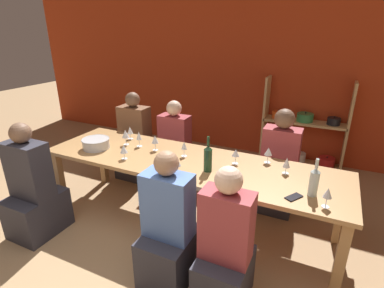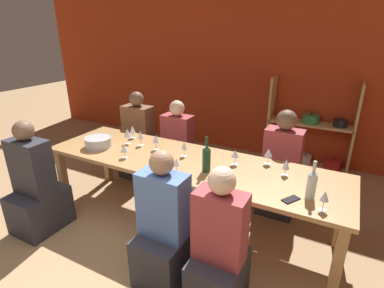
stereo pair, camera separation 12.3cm
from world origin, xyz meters
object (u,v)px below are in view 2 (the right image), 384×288
(wine_glass_white_a, at_px, (184,146))
(person_far_a, at_px, (140,145))
(wine_bottle_dark, at_px, (206,158))
(wine_glass_empty_c, at_px, (268,153))
(wine_glass_white_b, at_px, (140,135))
(shelf_unit, at_px, (308,138))
(wine_glass_white_c, at_px, (235,154))
(wine_glass_white_d, at_px, (156,139))
(cell_phone, at_px, (291,199))
(person_near_b, at_px, (165,235))
(person_near_a, at_px, (219,257))
(wine_bottle_green, at_px, (312,184))
(person_far_b, at_px, (178,153))
(dining_table, at_px, (188,167))
(wine_glass_red_b, at_px, (176,163))
(wine_glass_red_a, at_px, (127,133))
(person_near_c, at_px, (37,191))
(wine_glass_white_e, at_px, (124,148))
(person_far_c, at_px, (280,175))
(wine_glass_red_c, at_px, (132,130))
(wine_glass_empty_b, at_px, (325,196))
(mixing_bowl, at_px, (98,142))
(wine_glass_empty_a, at_px, (286,165))

(wine_glass_white_a, bearing_deg, person_far_a, 149.17)
(wine_bottle_dark, relative_size, wine_glass_empty_c, 2.13)
(wine_glass_white_b, bearing_deg, shelf_unit, 52.41)
(wine_glass_white_c, bearing_deg, wine_glass_white_d, -177.17)
(cell_phone, xyz_separation_m, person_near_b, (-0.90, -0.49, -0.34))
(wine_glass_white_b, height_order, person_near_a, person_near_a)
(wine_bottle_green, height_order, person_far_b, person_far_b)
(person_near_b, bearing_deg, dining_table, 104.52)
(dining_table, relative_size, wine_glass_white_c, 20.45)
(wine_bottle_green, bearing_deg, person_far_b, 151.65)
(dining_table, height_order, wine_glass_red_b, wine_glass_red_b)
(wine_bottle_green, distance_m, wine_glass_red_a, 2.10)
(dining_table, xyz_separation_m, person_near_b, (0.20, -0.76, -0.26))
(wine_glass_white_a, height_order, wine_glass_white_c, wine_glass_white_a)
(wine_bottle_dark, distance_m, wine_glass_white_d, 0.76)
(wine_glass_red_b, bearing_deg, person_near_c, -159.76)
(wine_glass_white_b, distance_m, wine_glass_empty_c, 1.45)
(wine_bottle_green, xyz_separation_m, person_far_a, (-2.44, 0.93, -0.45))
(wine_bottle_dark, distance_m, wine_glass_white_a, 0.42)
(wine_glass_white_b, distance_m, wine_glass_white_c, 1.15)
(wine_glass_empty_c, bearing_deg, dining_table, -157.84)
(wine_glass_white_b, height_order, wine_glass_white_e, wine_glass_white_b)
(wine_bottle_green, height_order, wine_glass_empty_c, wine_bottle_green)
(wine_glass_empty_c, relative_size, person_near_c, 0.14)
(wine_glass_red_b, height_order, wine_glass_empty_c, wine_glass_empty_c)
(wine_glass_white_a, xyz_separation_m, wine_glass_white_b, (-0.60, 0.03, 0.01))
(shelf_unit, bearing_deg, person_far_b, -137.72)
(cell_phone, xyz_separation_m, person_near_c, (-2.48, -0.53, -0.34))
(wine_glass_white_d, bearing_deg, person_far_b, 101.80)
(person_near_b, bearing_deg, wine_glass_red_a, 140.85)
(wine_glass_red_b, relative_size, person_far_c, 0.12)
(wine_glass_red_c, xyz_separation_m, person_far_b, (0.32, 0.54, -0.45))
(wine_bottle_green, bearing_deg, person_near_b, -150.00)
(wine_glass_empty_c, bearing_deg, wine_glass_empty_b, -46.80)
(wine_bottle_dark, xyz_separation_m, person_near_b, (-0.08, -0.63, -0.47))
(mixing_bowl, distance_m, wine_glass_empty_b, 2.43)
(mixing_bowl, relative_size, wine_glass_red_b, 2.14)
(mixing_bowl, height_order, person_far_a, person_far_a)
(person_far_b, bearing_deg, wine_glass_white_c, 147.77)
(person_far_b, bearing_deg, person_near_b, 116.91)
(wine_glass_red_a, bearing_deg, person_near_c, -120.37)
(wine_glass_white_a, bearing_deg, wine_glass_white_b, 176.92)
(shelf_unit, bearing_deg, mixing_bowl, -130.68)
(wine_glass_white_b, relative_size, person_near_b, 0.15)
(wine_glass_red_b, distance_m, person_near_b, 0.67)
(wine_glass_empty_a, distance_m, wine_glass_white_d, 1.42)
(wine_glass_white_c, relative_size, person_near_a, 0.13)
(dining_table, relative_size, wine_glass_red_c, 19.71)
(mixing_bowl, height_order, wine_bottle_green, wine_bottle_green)
(wine_glass_white_b, bearing_deg, person_far_b, 83.40)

